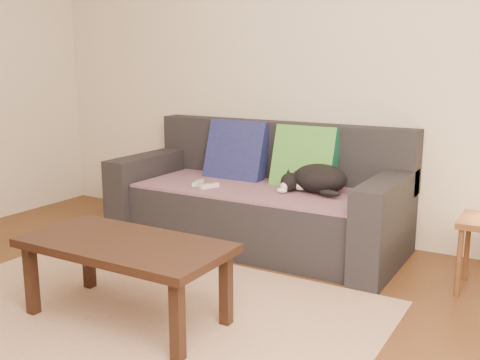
% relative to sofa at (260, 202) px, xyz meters
% --- Properties ---
extents(ground, '(4.50, 4.50, 0.00)m').
position_rel_sofa_xyz_m(ground, '(0.00, -1.57, -0.31)').
color(ground, brown).
rests_on(ground, ground).
extents(back_wall, '(4.50, 0.04, 2.60)m').
position_rel_sofa_xyz_m(back_wall, '(0.00, 0.43, 0.99)').
color(back_wall, beige).
rests_on(back_wall, ground).
extents(sofa, '(2.10, 0.94, 0.87)m').
position_rel_sofa_xyz_m(sofa, '(0.00, 0.00, 0.00)').
color(sofa, '#232328').
rests_on(sofa, ground).
extents(throw_blanket, '(1.66, 0.74, 0.02)m').
position_rel_sofa_xyz_m(throw_blanket, '(0.00, -0.09, 0.12)').
color(throw_blanket, '#3C274A').
rests_on(throw_blanket, sofa).
extents(cushion_navy, '(0.48, 0.26, 0.50)m').
position_rel_sofa_xyz_m(cushion_navy, '(-0.29, 0.17, 0.32)').
color(cushion_navy, '#111149').
rests_on(cushion_navy, throw_blanket).
extents(cushion_green, '(0.47, 0.24, 0.48)m').
position_rel_sofa_xyz_m(cushion_green, '(0.28, 0.17, 0.32)').
color(cushion_green, '#0D533D').
rests_on(cushion_green, throw_blanket).
extents(cat, '(0.48, 0.36, 0.20)m').
position_rel_sofa_xyz_m(cat, '(0.45, -0.02, 0.23)').
color(cat, black).
rests_on(cat, throw_blanket).
extents(wii_remote_a, '(0.07, 0.15, 0.03)m').
position_rel_sofa_xyz_m(wii_remote_a, '(-0.38, -0.23, 0.15)').
color(wii_remote_a, white).
rests_on(wii_remote_a, throw_blanket).
extents(wii_remote_b, '(0.09, 0.15, 0.03)m').
position_rel_sofa_xyz_m(wii_remote_b, '(-0.26, -0.27, 0.15)').
color(wii_remote_b, white).
rests_on(wii_remote_b, throw_blanket).
extents(rug, '(2.50, 1.80, 0.01)m').
position_rel_sofa_xyz_m(rug, '(0.00, -1.42, -0.30)').
color(rug, tan).
rests_on(rug, ground).
extents(coffee_table, '(1.08, 0.54, 0.43)m').
position_rel_sofa_xyz_m(coffee_table, '(0.01, -1.47, 0.07)').
color(coffee_table, black).
rests_on(coffee_table, rug).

